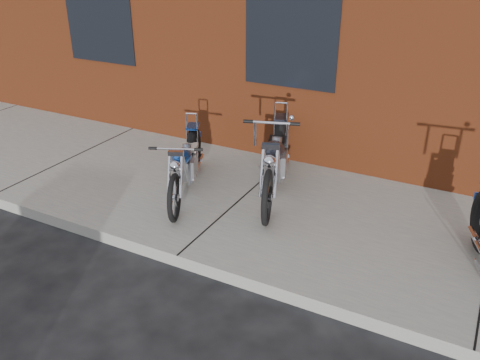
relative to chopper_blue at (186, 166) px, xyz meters
The scene contains 4 objects.
ground 1.65m from the chopper_blue, 60.74° to the right, with size 120.00×120.00×0.00m, color #2C2D2E.
sidewalk 0.90m from the chopper_blue, 10.03° to the left, with size 22.00×3.00×0.15m, color gray.
chopper_blue is the anchor object (origin of this frame).
chopper_third 1.20m from the chopper_blue, 29.08° to the left, with size 0.91×2.28×1.20m.
Camera 1 is at (2.76, -3.75, 3.28)m, focal length 38.00 mm.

